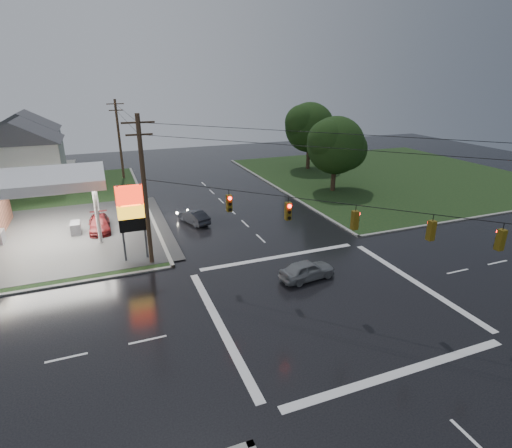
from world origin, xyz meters
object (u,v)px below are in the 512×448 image
object	(u,v)px
pylon_sign	(131,210)
utility_pole_n	(119,138)
tree_ne_far	(310,128)
tree_ne_near	(337,145)
house_far	(26,141)
house_near	(22,155)
car_north	(194,217)
car_pump	(99,224)
car_crossing	(307,270)
utility_pole_nw	(145,190)

from	to	relation	value
pylon_sign	utility_pole_n	distance (m)	27.56
tree_ne_far	tree_ne_near	bearing A→B (deg)	-104.07
house_far	pylon_sign	bearing A→B (deg)	-73.02
house_far	tree_ne_near	size ratio (longest dim) A/B	1.23
tree_ne_near	utility_pole_n	bearing A→B (deg)	145.90
tree_ne_far	house_near	bearing A→B (deg)	176.99
house_near	car_north	size ratio (longest dim) A/B	2.83
house_far	tree_ne_far	xyz separation A→B (m)	(39.10, -14.01, 1.77)
car_pump	car_crossing	bearing A→B (deg)	-48.50
tree_ne_near	house_near	bearing A→B (deg)	158.24
car_north	tree_ne_near	bearing A→B (deg)	176.22
utility_pole_nw	house_near	xyz separation A→B (m)	(-11.45, 26.50, -1.32)
utility_pole_nw	car_north	size ratio (longest dim) A/B	2.82
house_near	car_crossing	xyz separation A→B (m)	(21.19, -32.99, -3.72)
house_far	tree_ne_near	world-z (taller)	tree_ne_near
utility_pole_n	car_crossing	size ratio (longest dim) A/B	2.61
utility_pole_n	car_pump	bearing A→B (deg)	-99.97
house_near	tree_ne_near	distance (m)	37.80
pylon_sign	car_crossing	bearing A→B (deg)	-34.89
tree_ne_near	car_pump	bearing A→B (deg)	-171.80
utility_pole_n	car_pump	world-z (taller)	utility_pole_n
tree_ne_far	car_north	xyz separation A→B (m)	(-21.67, -17.04, -5.54)
car_north	car_crossing	size ratio (longest dim) A/B	0.97
utility_pole_n	utility_pole_nw	bearing A→B (deg)	-90.00
car_crossing	car_pump	world-z (taller)	car_crossing
utility_pole_n	car_north	size ratio (longest dim) A/B	2.69
car_crossing	car_pump	xyz separation A→B (m)	(-13.24, 15.07, -0.03)
utility_pole_nw	car_pump	size ratio (longest dim) A/B	2.45
house_far	tree_ne_near	bearing A→B (deg)	-35.77
utility_pole_nw	utility_pole_n	size ratio (longest dim) A/B	1.05
tree_ne_near	tree_ne_far	bearing A→B (deg)	75.93
tree_ne_far	car_crossing	distance (m)	35.72
car_crossing	car_north	bearing A→B (deg)	11.76
house_far	car_crossing	world-z (taller)	house_far
house_far	car_pump	bearing A→B (deg)	-73.35
utility_pole_n	tree_ne_far	distance (m)	26.96
pylon_sign	house_far	bearing A→B (deg)	106.98
house_near	car_crossing	bearing A→B (deg)	-57.28
tree_ne_near	car_crossing	bearing A→B (deg)	-126.20
utility_pole_n	house_near	distance (m)	11.67
tree_ne_far	pylon_sign	bearing A→B (deg)	-139.65
house_near	house_far	size ratio (longest dim) A/B	1.00
tree_ne_near	car_north	xyz separation A→B (m)	(-18.66, -5.04, -4.92)
pylon_sign	utility_pole_nw	bearing A→B (deg)	-45.00
utility_pole_nw	car_pump	distance (m)	10.56
tree_ne_near	tree_ne_far	xyz separation A→B (m)	(3.01, 12.00, 0.62)
tree_ne_near	tree_ne_far	size ratio (longest dim) A/B	0.92
car_north	house_far	bearing A→B (deg)	-79.60
house_far	tree_ne_far	size ratio (longest dim) A/B	1.13
house_far	car_pump	xyz separation A→B (m)	(8.95, -29.92, -3.75)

